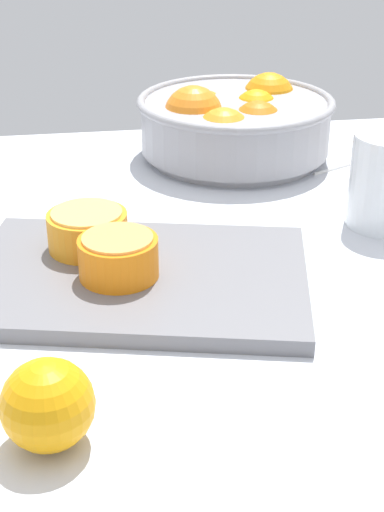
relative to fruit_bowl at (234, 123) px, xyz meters
The scene contains 7 objects.
ground_plane 37.97cm from the fruit_bowl, 109.20° to the right, with size 111.07×101.21×3.00cm, color silver.
fruit_bowl is the anchor object (origin of this frame).
cutting_board 41.11cm from the fruit_bowl, 115.73° to the right, with size 34.99×23.59×1.69cm, color slate.
orange_half_0 42.45cm from the fruit_bowl, 117.56° to the right, with size 8.13×8.13×4.42cm.
orange_half_1 38.15cm from the fruit_bowl, 126.20° to the right, with size 8.72×8.72×4.33cm.
loose_orange_1 65.28cm from the fruit_bowl, 113.72° to the right, with size 7.06×7.06×7.06cm, color orange.
spoon 20.64cm from the fruit_bowl, 12.91° to the right, with size 15.48×8.44×1.00cm.
Camera 1 is at (-10.01, -68.54, 38.23)cm, focal length 51.80 mm.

